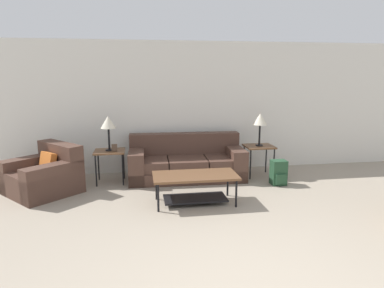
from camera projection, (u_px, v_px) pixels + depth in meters
The scene contains 10 objects.
wall_back at pixel (188, 107), 6.92m from camera, with size 9.20×0.06×2.60m.
couch at pixel (186, 163), 6.54m from camera, with size 2.17×1.00×0.82m.
armchair at pixel (45, 176), 5.72m from camera, with size 1.42×1.42×0.80m.
coffee_table at pixel (195, 182), 5.21m from camera, with size 1.28×0.62×0.46m.
side_table_left at pixel (110, 154), 6.19m from camera, with size 0.54×0.49×0.60m.
side_table_right at pixel (259, 149), 6.62m from camera, with size 0.54×0.49×0.60m.
table_lamp_left at pixel (108, 123), 6.08m from camera, with size 0.27×0.27×0.63m.
table_lamp_right at pixel (260, 120), 6.51m from camera, with size 0.27×0.27×0.63m.
backpack at pixel (279, 173), 6.13m from camera, with size 0.26×0.29×0.45m.
picture_frame at pixel (114, 148), 6.11m from camera, with size 0.10×0.04×0.13m.
Camera 1 is at (-0.98, -2.31, 1.94)m, focal length 32.00 mm.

